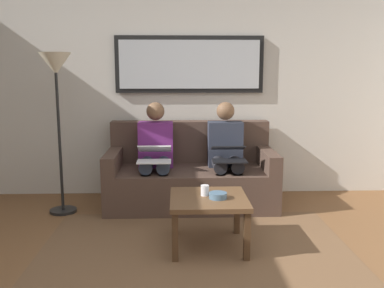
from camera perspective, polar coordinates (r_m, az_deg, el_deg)
The scene contains 12 objects.
wall_rear at distance 5.15m, azimuth -0.36°, elevation 7.77°, with size 6.00×0.12×2.60m, color beige.
area_rug at distance 3.70m, azimuth 0.49°, elevation -13.75°, with size 2.60×1.80×0.01m, color brown.
couch at distance 4.80m, azimuth -0.18°, elevation -4.28°, with size 1.83×0.90×0.90m.
framed_mirror at distance 5.05m, azimuth -0.33°, elevation 10.57°, with size 1.73×0.05×0.66m.
coffee_table at distance 3.62m, azimuth 2.23°, elevation -8.03°, with size 0.64×0.64×0.44m.
cup at distance 3.64m, azimuth 1.73°, elevation -6.21°, with size 0.07×0.07×0.09m, color silver.
bowl at distance 3.57m, azimuth 3.48°, elevation -6.88°, with size 0.15×0.15×0.05m, color slate.
person_left at distance 4.70m, azimuth 4.56°, elevation -0.94°, with size 0.38×0.58×1.14m.
laptop_black at distance 4.46m, azimuth 4.92°, elevation -1.28°, with size 0.35×0.36×0.15m.
person_right at distance 4.68m, azimuth -4.89°, elevation -1.00°, with size 0.38×0.58×1.14m.
laptop_white at distance 4.45m, azimuth -5.04°, elevation -1.37°, with size 0.35×0.36×0.16m.
standing_lamp at distance 4.56m, azimuth -17.65°, elevation 7.94°, with size 0.32×0.32×1.66m.
Camera 1 is at (0.15, 2.54, 1.49)m, focal length 39.97 mm.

